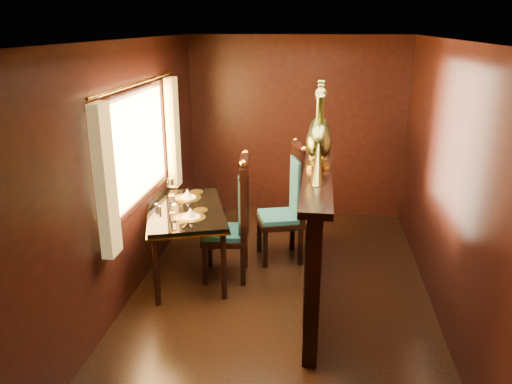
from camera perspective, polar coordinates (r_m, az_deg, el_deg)
ground at (r=5.12m, az=2.72°, el=-12.28°), size 5.00×5.00×0.00m
room_shell at (r=4.54m, az=1.97°, el=5.28°), size 3.04×5.04×2.52m
partition at (r=5.06m, az=6.76°, el=-3.76°), size 0.26×2.70×1.36m
dining_table at (r=5.37m, az=-8.07°, el=-2.55°), size 1.16×1.50×0.98m
chair_left at (r=5.28m, az=-2.18°, el=-2.65°), size 0.53×0.56×1.37m
chair_right at (r=5.71m, az=4.01°, el=-0.83°), size 0.63×0.65×1.40m
peacock_left at (r=4.59m, az=7.27°, el=7.47°), size 0.25×0.66×0.78m
peacock_right at (r=5.10m, az=7.32°, el=8.29°), size 0.23×0.62×0.73m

